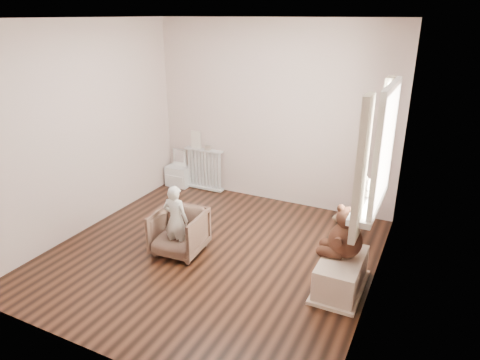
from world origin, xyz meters
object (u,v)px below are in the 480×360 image
at_px(toy_vanity, 179,169).
at_px(teddy_bear, 347,228).
at_px(radiator, 204,166).
at_px(armchair, 179,232).
at_px(toy_bench, 341,272).
at_px(child, 176,220).
at_px(plush_cat, 371,188).

relative_size(toy_vanity, teddy_bear, 1.11).
height_order(radiator, armchair, radiator).
height_order(toy_vanity, armchair, toy_vanity).
xyz_separation_m(radiator, toy_vanity, (-0.47, -0.03, -0.11)).
xyz_separation_m(toy_bench, teddy_bear, (-0.00, 0.06, 0.47)).
xyz_separation_m(toy_vanity, child, (1.19, -1.82, 0.17)).
bearing_deg(child, toy_bench, -179.21).
xyz_separation_m(toy_vanity, plush_cat, (3.21, -1.29, 0.72)).
bearing_deg(child, radiator, -72.83).
distance_m(toy_bench, plush_cat, 0.89).
height_order(radiator, teddy_bear, teddy_bear).
bearing_deg(armchair, plush_cat, 9.42).
distance_m(radiator, toy_vanity, 0.48).
xyz_separation_m(toy_vanity, teddy_bear, (3.07, -1.60, 0.40)).
bearing_deg(toy_bench, toy_vanity, 151.53).
height_order(child, plush_cat, plush_cat).
xyz_separation_m(armchair, plush_cat, (2.02, 0.48, 0.74)).
xyz_separation_m(radiator, armchair, (0.72, -1.80, -0.13)).
distance_m(toy_vanity, armchair, 2.14).
bearing_deg(armchair, toy_vanity, 119.75).
xyz_separation_m(toy_bench, plush_cat, (0.14, 0.38, 0.80)).
bearing_deg(toy_bench, plush_cat, 69.53).
relative_size(teddy_bear, plush_cat, 1.92).
xyz_separation_m(radiator, plush_cat, (2.74, -1.32, 0.61)).
xyz_separation_m(toy_vanity, armchair, (1.19, -1.77, -0.01)).
height_order(toy_vanity, toy_bench, toy_vanity).
relative_size(toy_vanity, child, 0.72).
bearing_deg(radiator, armchair, -68.24).
relative_size(toy_vanity, armchair, 1.04).
bearing_deg(child, teddy_bear, -177.33).
relative_size(child, plush_cat, 2.97).
bearing_deg(toy_vanity, radiator, 3.67).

